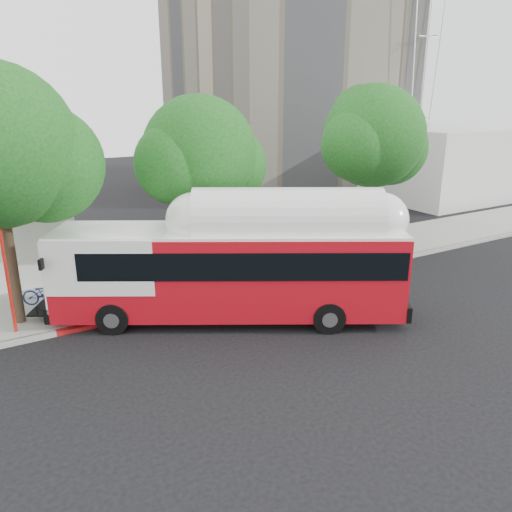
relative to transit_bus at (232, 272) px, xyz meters
The scene contains 10 objects.
ground 3.18m from the transit_bus, 49.45° to the right, with size 120.00×120.00×0.00m, color black.
sidewalk 5.24m from the transit_bus, 70.55° to the left, with size 60.00×5.00×0.15m, color gray.
curb_strip 3.20m from the transit_bus, 50.91° to the left, with size 60.00×0.30×0.15m, color gray.
red_curb_segment 3.08m from the transit_bus, 124.50° to the left, with size 10.00×0.32×0.16m, color maroon.
street_tree_left 9.08m from the transit_bus, 152.07° to the left, with size 6.67×5.80×9.74m.
street_tree_mid 5.82m from the transit_bus, 76.07° to the left, with size 5.75×5.00×8.62m.
street_tree_right 12.51m from the transit_bus, 19.69° to the left, with size 6.21×5.40×9.18m.
horizon_block 34.64m from the transit_bus, 24.03° to the left, with size 20.00×12.00×6.00m, color silver.
transit_bus is the anchor object (origin of this frame).
signal_pole 8.14m from the transit_bus, 160.13° to the left, with size 0.13×0.42×4.43m.
Camera 1 is at (-10.11, -14.33, 8.46)m, focal length 35.00 mm.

